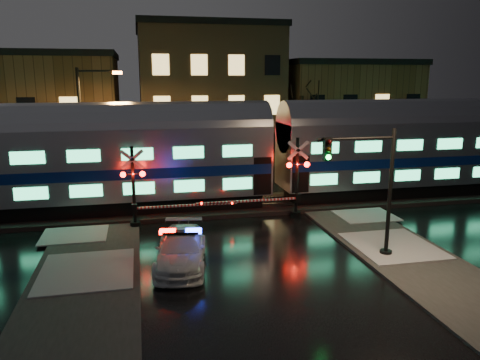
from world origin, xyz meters
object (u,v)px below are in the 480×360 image
object	(u,v)px
traffic_light	(372,191)
streetlight	(86,125)
police_car	(181,249)
crossing_signal_left	(141,195)
crossing_signal_right	(291,186)

from	to	relation	value
traffic_light	streetlight	bearing A→B (deg)	144.44
police_car	crossing_signal_left	distance (m)	5.56
crossing_signal_left	streetlight	world-z (taller)	streetlight
police_car	crossing_signal_right	size ratio (longest dim) A/B	0.81
police_car	crossing_signal_left	xyz separation A→B (m)	(-1.47, 5.27, 1.02)
crossing_signal_left	traffic_light	world-z (taller)	traffic_light
crossing_signal_left	traffic_light	distance (m)	11.11
crossing_signal_right	streetlight	bearing A→B (deg)	148.46
streetlight	police_car	bearing A→B (deg)	-69.08
crossing_signal_left	streetlight	bearing A→B (deg)	114.87
crossing_signal_right	crossing_signal_left	world-z (taller)	crossing_signal_right
police_car	crossing_signal_left	size ratio (longest dim) A/B	0.85
police_car	traffic_light	bearing A→B (deg)	2.18
crossing_signal_right	traffic_light	world-z (taller)	traffic_light
crossing_signal_left	crossing_signal_right	bearing A→B (deg)	0.03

